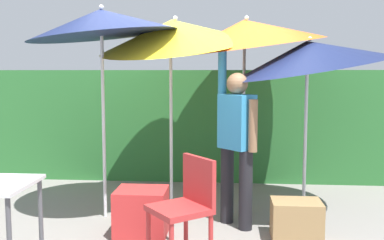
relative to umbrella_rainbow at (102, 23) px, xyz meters
The scene contains 10 objects.
ground_plane 2.36m from the umbrella_rainbow, 19.21° to the right, with size 24.00×24.00×0.00m, color gray.
hedge_row 2.57m from the umbrella_rainbow, 64.02° to the left, with size 8.00×0.70×1.64m, color #2D7033.
umbrella_rainbow is the anchor object (origin of this frame).
umbrella_orange 2.23m from the umbrella_rainbow, ahead, with size 1.74×1.72×2.10m.
umbrella_yellow 0.82m from the umbrella_rainbow, 27.50° to the left, with size 1.76×1.74×2.44m.
umbrella_navy 1.70m from the umbrella_rainbow, 23.77° to the left, with size 1.90×1.87×2.40m.
person_vendor 1.88m from the umbrella_rainbow, ahead, with size 0.44×0.47×1.88m.
chair_plastic 2.19m from the umbrella_rainbow, 47.12° to the right, with size 0.62×0.62×0.89m.
cooler_box 2.03m from the umbrella_rainbow, 45.76° to the right, with size 0.50×0.43×0.47m, color red.
crate_cardboard 2.84m from the umbrella_rainbow, 13.76° to the right, with size 0.47×0.35×0.38m, color #9E7A4C.
Camera 1 is at (0.37, -4.36, 1.60)m, focal length 41.38 mm.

